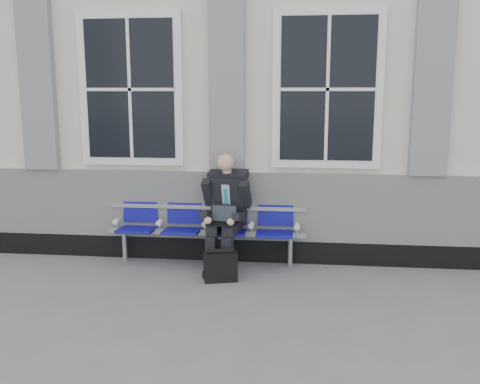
# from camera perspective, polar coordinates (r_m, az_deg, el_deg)

# --- Properties ---
(ground) EXTENTS (70.00, 70.00, 0.00)m
(ground) POSITION_cam_1_polar(r_m,az_deg,el_deg) (5.78, 5.75, -12.00)
(ground) COLOR slate
(ground) RESTS_ON ground
(station_building) EXTENTS (14.40, 4.40, 4.49)m
(station_building) POSITION_cam_1_polar(r_m,az_deg,el_deg) (8.81, 6.25, 10.59)
(station_building) COLOR beige
(station_building) RESTS_ON ground
(bench) EXTENTS (2.60, 0.47, 0.91)m
(bench) POSITION_cam_1_polar(r_m,az_deg,el_deg) (6.97, -3.65, -3.23)
(bench) COLOR #9EA0A3
(bench) RESTS_ON ground
(businessman) EXTENTS (0.63, 0.84, 1.47)m
(businessman) POSITION_cam_1_polar(r_m,az_deg,el_deg) (6.75, -1.51, -1.63)
(businessman) COLOR black
(businessman) RESTS_ON ground
(briefcase) EXTENTS (0.42, 0.26, 0.40)m
(briefcase) POSITION_cam_1_polar(r_m,az_deg,el_deg) (6.40, -2.09, -7.92)
(briefcase) COLOR black
(briefcase) RESTS_ON ground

